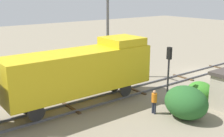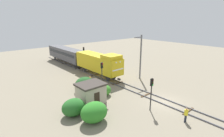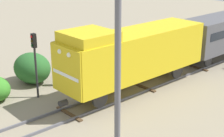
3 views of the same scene
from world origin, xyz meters
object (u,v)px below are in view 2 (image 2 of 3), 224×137
Objects in this scene: worker_by_signal at (90,80)px; relay_hut at (91,93)px; traffic_signal_mid at (102,71)px; worker_near_track at (186,114)px; locomotive at (99,62)px; passenger_car_leading at (66,53)px; traffic_signal_far at (84,52)px; catenary_mast at (140,56)px; traffic_signal_near at (152,89)px.

worker_by_signal is 6.11m from relay_hut.
relay_hut is at bearing -144.84° from traffic_signal_mid.
locomotive is at bearing -59.92° from worker_near_track.
passenger_car_leading reaches higher than worker_by_signal.
traffic_signal_mid is (-3.40, -5.33, 0.20)m from locomotive.
traffic_signal_mid reaches higher than passenger_car_leading.
worker_by_signal is (-1.80, 15.51, 0.00)m from worker_near_track.
passenger_car_leading is 22.85m from relay_hut.
worker_near_track is (-6.00, -29.60, -1.76)m from traffic_signal_far.
catenary_mast is (8.34, -0.65, 1.29)m from traffic_signal_mid.
locomotive is at bearing -90.00° from passenger_car_leading.
catenary_mast is at bearing 10.21° from relay_hut.
traffic_signal_far is (7.00, 16.33, -0.22)m from traffic_signal_mid.
traffic_signal_far is at bearing 94.51° from catenary_mast.
traffic_signal_near is at bearing -133.47° from catenary_mast.
traffic_signal_mid reaches higher than worker_by_signal.
locomotive is 6.33m from traffic_signal_mid.
traffic_signal_near is 1.17× the size of relay_hut.
catenary_mast is (9.14, -2.88, 3.28)m from worker_by_signal.
worker_by_signal is (-0.80, 2.24, -1.98)m from traffic_signal_mid.
catenary_mast is (4.94, -5.98, 1.50)m from locomotive.
passenger_car_leading is (0.00, 13.34, -0.25)m from locomotive.
traffic_signal_mid is 1.09× the size of traffic_signal_far.
locomotive is 18.84m from worker_near_track.
traffic_signal_far is 22.24m from relay_hut.
locomotive is at bearing 123.20° from worker_by_signal.
worker_near_track is at bearing -78.80° from traffic_signal_near.
traffic_signal_near is (-3.20, -27.90, 0.32)m from passenger_car_leading.
traffic_signal_far reaches higher than passenger_car_leading.
catenary_mast is at bearing -82.74° from worker_near_track.
traffic_signal_mid is at bearing 35.16° from relay_hut.
catenary_mast reaches higher than passenger_car_leading.
traffic_signal_far is at bearing -33.00° from passenger_car_leading.
traffic_signal_near reaches higher than relay_hut.
passenger_car_leading is 4.00× the size of relay_hut.
passenger_car_leading is at bearing 147.00° from traffic_signal_far.
locomotive is at bearing -108.13° from traffic_signal_far.
worker_near_track is 14.96m from catenary_mast.
passenger_car_leading is at bearing 70.82° from relay_hut.
worker_by_signal is (-4.20, -3.10, -1.78)m from locomotive.
locomotive is 1.44× the size of catenary_mast.
worker_near_track is 15.61m from worker_by_signal.
traffic_signal_far is 30.26m from worker_near_track.
traffic_signal_near is at bearing -104.90° from traffic_signal_far.
traffic_signal_far is (6.80, 25.56, -0.09)m from traffic_signal_near.
passenger_car_leading is at bearing 162.45° from worker_by_signal.
catenary_mast is at bearing -4.44° from traffic_signal_mid.
worker_by_signal is (-4.20, -16.43, -1.53)m from passenger_car_leading.
traffic_signal_mid is 2.52× the size of worker_by_signal.
catenary_mast is at bearing 69.27° from worker_by_signal.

